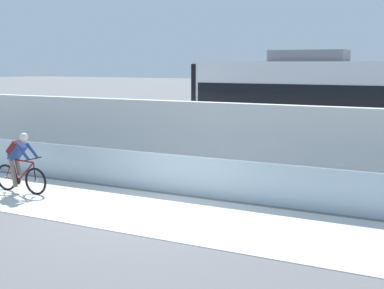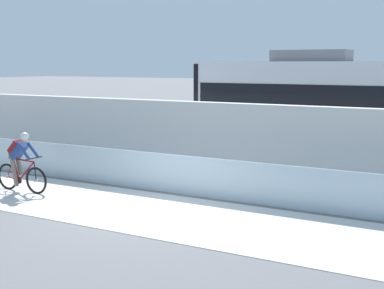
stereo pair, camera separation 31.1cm
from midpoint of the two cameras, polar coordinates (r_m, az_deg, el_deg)
ground_plane at (r=12.58m, az=-5.35°, el=-7.09°), size 200.00×200.00×0.00m
bike_path_deck at (r=12.58m, az=-5.35°, el=-7.06°), size 32.00×3.20×0.01m
glass_parapet at (r=14.00m, az=-1.24°, el=-3.28°), size 32.00×0.05×1.03m
concrete_barrier_wall at (r=15.47m, az=1.99°, el=0.23°), size 32.00×0.36×2.29m
tram_rail_near at (r=17.89m, az=5.44°, el=-2.37°), size 32.00×0.08×0.01m
tram_rail_far at (r=19.21m, az=7.08°, el=-1.65°), size 32.00×0.08×0.01m
tram at (r=17.30m, az=17.81°, el=3.20°), size 11.06×2.54×3.81m
cyclist_on_bike at (r=14.92m, az=-18.34°, el=-1.86°), size 1.77×0.58×1.61m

